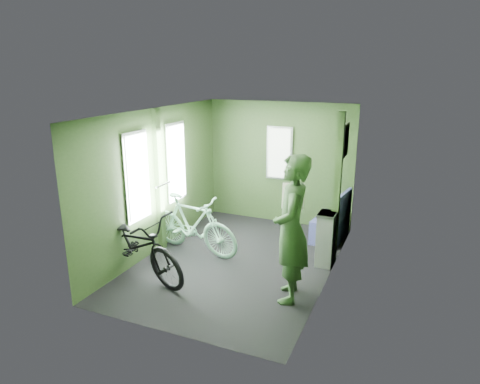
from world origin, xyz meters
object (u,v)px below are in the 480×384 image
object	(u,v)px
bicycle_black	(139,276)
bicycle_mint	(194,253)
passenger	(291,229)
waste_box	(326,239)
bench_seat	(331,226)

from	to	relation	value
bicycle_black	bicycle_mint	xyz separation A→B (m)	(0.34, 1.01, 0.00)
passenger	waste_box	size ratio (longest dim) A/B	2.30
bicycle_black	bench_seat	world-z (taller)	bench_seat
bicycle_mint	bench_seat	size ratio (longest dim) A/B	1.91
bicycle_mint	waste_box	world-z (taller)	waste_box
waste_box	bench_seat	bearing A→B (deg)	96.65
bicycle_black	bicycle_mint	world-z (taller)	bicycle_black
waste_box	bicycle_mint	bearing A→B (deg)	-167.99
bench_seat	bicycle_black	bearing A→B (deg)	-125.53
bench_seat	passenger	bearing A→B (deg)	-85.39
passenger	waste_box	xyz separation A→B (m)	(0.22, 1.16, -0.54)
bicycle_mint	bench_seat	xyz separation A→B (m)	(1.93, 1.43, 0.26)
bicycle_black	bench_seat	distance (m)	3.34
bicycle_black	waste_box	distance (m)	2.82
waste_box	bench_seat	xyz separation A→B (m)	(-0.12, 1.00, -0.16)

